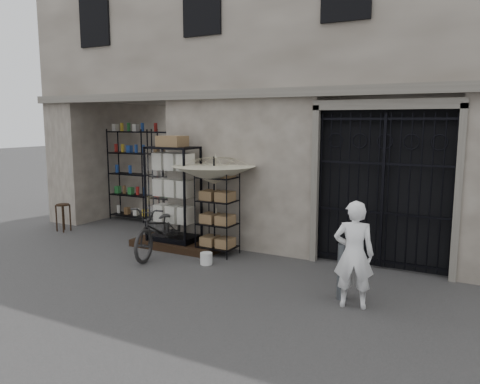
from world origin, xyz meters
The scene contains 14 objects.
ground centered at (0.00, 0.00, 0.00)m, with size 80.00×80.00×0.00m, color black.
main_building centered at (0.00, 4.00, 4.50)m, with size 14.00×4.00×9.00m, color #A29788.
shop_recess centered at (-4.50, 2.80, 1.50)m, with size 3.00×1.70×3.00m, color black.
shop_shelving centered at (-4.55, 3.30, 1.25)m, with size 2.70×0.50×2.50m, color black.
iron_gate centered at (1.75, 2.28, 1.50)m, with size 2.50×0.21×3.00m.
step_platform centered at (-2.40, 1.55, 0.07)m, with size 2.00×0.90×0.15m, color black.
display_cabinet centered at (-2.49, 1.53, 1.06)m, with size 1.13×0.85×2.20m.
wire_rack centered at (-1.38, 1.51, 0.83)m, with size 0.89×0.78×1.69m.
market_umbrella centered at (-1.49, 1.56, 1.73)m, with size 1.94×1.95×2.40m.
white_bucket centered at (-1.22, 0.82, 0.11)m, with size 0.23×0.23×0.23m, color silver.
bicycle centered at (-2.42, 0.95, 0.00)m, with size 0.69×1.04×1.99m, color black.
wooden_stool centered at (-5.80, 1.43, 0.36)m, with size 0.36×0.36×0.68m.
steel_bollard centered at (1.56, 0.32, 0.44)m, with size 0.16×0.16×0.87m, color slate.
shopkeeper centered at (1.78, 0.10, 0.00)m, with size 0.58×1.59×0.38m, color white.
Camera 1 is at (3.46, -6.47, 2.71)m, focal length 35.00 mm.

